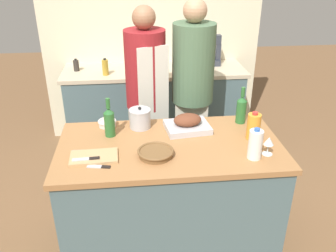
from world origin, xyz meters
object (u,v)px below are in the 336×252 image
condiment_bottle_tall (76,65)px  stand_mixer (212,53)px  stock_pot (140,118)px  wine_bottle_green (241,109)px  milk_jug (255,144)px  condiment_bottle_short (105,67)px  wine_glass_left (269,142)px  wicker_basket (156,153)px  knife_chef (90,151)px  knife_paring (87,159)px  wine_bottle_dark (109,121)px  roasting_pan (187,124)px  cutting_board (94,157)px  juice_jug (254,126)px  person_cook_aproned (146,93)px  knife_bread (100,167)px  person_cook_guest (193,88)px  mixing_bowl (107,123)px

condiment_bottle_tall → stand_mixer: bearing=2.3°
stock_pot → wine_bottle_green: (0.79, 0.00, 0.04)m
milk_jug → stand_mixer: 1.91m
stand_mixer → condiment_bottle_short: (-1.18, -0.24, -0.06)m
milk_jug → wine_glass_left: (0.10, 0.03, -0.01)m
wicker_basket → condiment_bottle_tall: 1.90m
knife_chef → knife_paring: knife_paring is taller
wicker_basket → knife_paring: size_ratio=1.38×
milk_jug → knife_paring: size_ratio=1.23×
stock_pot → knife_paring: size_ratio=0.98×
wine_bottle_dark → knife_paring: wine_bottle_dark is taller
roasting_pan → stock_pot: bearing=167.3°
wine_bottle_dark → cutting_board: bearing=-107.2°
juice_jug → stand_mixer: bearing=88.2°
condiment_bottle_tall → wine_bottle_green: bearing=-42.6°
cutting_board → wine_glass_left: (1.15, -0.07, 0.08)m
person_cook_aproned → knife_bread: bearing=-128.6°
wine_glass_left → stand_mixer: stand_mixer is taller
condiment_bottle_tall → person_cook_aproned: person_cook_aproned is taller
wine_glass_left → person_cook_aproned: size_ratio=0.08×
roasting_pan → condiment_bottle_short: condiment_bottle_short is taller
wine_glass_left → person_cook_guest: person_cook_guest is taller
wine_glass_left → knife_chef: (-1.19, 0.16, -0.09)m
milk_jug → stand_mixer: bearing=86.2°
roasting_pan → mixing_bowl: (-0.61, 0.13, -0.02)m
stock_pot → wine_glass_left: (0.83, -0.49, 0.02)m
wine_bottle_dark → person_cook_aproned: size_ratio=0.17×
knife_chef → person_cook_aproned: (0.43, 0.87, 0.07)m
stock_pot → wine_bottle_dark: 0.26m
mixing_bowl → person_cook_aproned: bearing=56.2°
roasting_pan → person_cook_guest: bearing=77.3°
knife_chef → person_cook_guest: 1.24m
juice_jug → person_cook_guest: (-0.31, 0.83, -0.00)m
milk_jug → knife_bread: (-1.01, -0.01, -0.10)m
mixing_bowl → wine_glass_left: 1.22m
juice_jug → stand_mixer: (0.05, 1.65, 0.10)m
stock_pot → stand_mixer: bearing=58.2°
mixing_bowl → wicker_basket: bearing=-54.7°
condiment_bottle_short → milk_jug: bearing=-57.9°
wicker_basket → juice_jug: 0.74m
wine_bottle_green → knife_bread: 1.20m
mixing_bowl → juice_jug: juice_jug is taller
roasting_pan → wine_bottle_green: (0.44, 0.08, 0.07)m
condiment_bottle_short → knife_chef: bearing=-91.4°
wine_bottle_dark → juice_jug: bearing=-8.3°
wine_bottle_dark → wine_glass_left: (1.06, -0.38, -0.02)m
knife_bread → stand_mixer: bearing=59.4°
knife_bread → person_cook_guest: size_ratio=0.09×
roasting_pan → cutting_board: bearing=-153.1°
stock_pot → knife_chef: bearing=-137.2°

